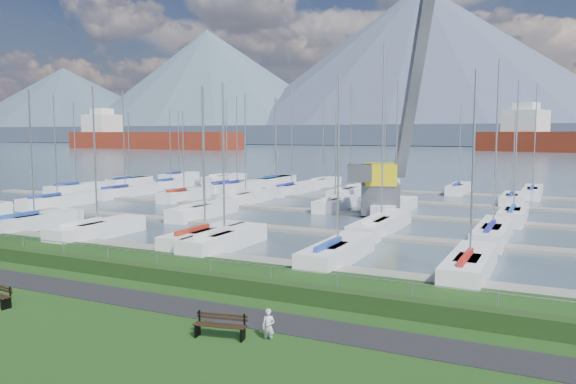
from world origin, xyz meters
The scene contains 12 objects.
path centered at (0.00, -3.00, 0.01)m, with size 160.00×2.00×0.04m, color black.
water centered at (0.00, 260.00, -0.40)m, with size 800.00×540.00×0.20m, color #425561.
hedge centered at (0.00, -0.40, 0.35)m, with size 80.00×0.70×0.70m, color #1C3413.
fence centered at (0.00, 0.00, 1.20)m, with size 0.04×0.04×80.00m, color #95979D.
foothill centered at (0.00, 330.00, 6.00)m, with size 900.00×80.00×12.00m, color #3B4556.
mountains centered at (7.35, 404.62, 46.68)m, with size 1190.00×360.00×115.00m.
docks centered at (0.00, 26.00, -0.22)m, with size 90.00×41.60×0.25m.
bench_right centered at (5.84, -5.20, 0.42)m, with size 1.85×0.77×0.85m.
person centered at (7.34, -4.64, 0.59)m, with size 0.43×0.28×1.18m, color #BABBC1.
crane centered at (2.38, 27.44, 5.33)m, with size 7.49×13.00×22.35m.
cargo_ship_west centered at (-159.60, 187.48, 3.64)m, with size 90.78×22.26×21.50m.
sailboat_fleet centered at (-3.05, 29.46, 5.43)m, with size 75.37×49.98×13.57m.
Camera 1 is at (15.72, -20.44, 6.76)m, focal length 35.00 mm.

